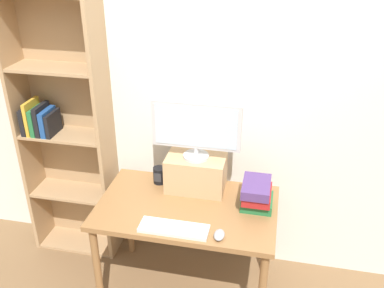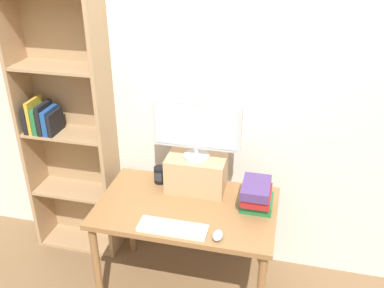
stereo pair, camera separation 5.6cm
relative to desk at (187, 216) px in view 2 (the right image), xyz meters
name	(u,v)px [view 2 (the right image)]	position (x,y,z in m)	size (l,w,h in m)	color
ground_plane	(187,288)	(0.00, 0.00, -0.66)	(12.00, 12.00, 0.00)	brown
back_wall	(203,100)	(0.00, 0.50, 0.64)	(7.00, 0.08, 2.60)	silver
desk	(187,216)	(0.00, 0.00, 0.00)	(1.18, 0.72, 0.75)	olive
bookshelf_unit	(67,131)	(-1.01, 0.34, 0.36)	(0.67, 0.28, 2.02)	tan
riser_box	(196,173)	(0.02, 0.22, 0.21)	(0.40, 0.25, 0.25)	tan
computer_monitor	(197,128)	(0.02, 0.22, 0.55)	(0.59, 0.17, 0.39)	#B7B7BA
keyboard	(173,228)	(-0.02, -0.26, 0.10)	(0.42, 0.14, 0.02)	silver
computer_mouse	(218,235)	(0.26, -0.27, 0.11)	(0.06, 0.10, 0.04)	#99999E
book_stack	(257,195)	(0.45, 0.09, 0.18)	(0.20, 0.26, 0.18)	#236B38
desk_speaker	(160,175)	(-0.25, 0.23, 0.15)	(0.09, 0.09, 0.12)	black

